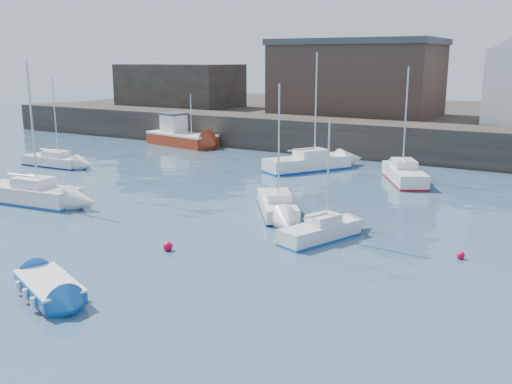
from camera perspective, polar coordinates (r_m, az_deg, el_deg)
The scene contains 16 objects.
water at distance 21.99m, azimuth -16.13°, elevation -10.04°, with size 220.00×220.00×0.00m, color #2D4760.
quay_wall at distance 51.46m, azimuth 13.00°, elevation 5.08°, with size 90.00×5.00×3.00m, color #28231E.
land_strip at distance 68.76m, azimuth 17.52°, elevation 6.70°, with size 90.00×32.00×2.80m, color #28231E.
warehouse at distance 60.51m, azimuth 10.04°, elevation 11.25°, with size 16.40×10.40×7.60m.
bldg_west at distance 70.43m, azimuth -7.62°, elevation 10.51°, with size 14.00×8.00×5.00m.
blue_dinghy at distance 22.28m, azimuth -19.96°, elevation -8.97°, with size 3.91×2.80×0.68m.
fishing_boat at distance 57.75m, azimuth -7.60°, elevation 5.64°, with size 8.11×4.35×5.10m.
sailboat_a at distance 36.73m, azimuth -21.59°, elevation -0.15°, with size 6.55×2.69×8.29m.
sailboat_b at distance 32.05m, azimuth 2.13°, elevation -1.28°, with size 4.66×5.61×7.19m.
sailboat_c at distance 27.48m, azimuth 6.46°, elevation -3.90°, with size 2.87×4.62×5.80m.
sailboat_e at distance 48.79m, azimuth -19.55°, elevation 2.98°, with size 5.55×2.03×7.03m.
sailboat_f at distance 41.45m, azimuth 14.60°, elevation 1.76°, with size 4.68×6.29×7.95m.
sailboat_h at distance 44.55m, azimuth 5.18°, elevation 2.94°, with size 5.52×7.09×8.94m.
buoy_near at distance 26.27m, azimuth -8.80°, elevation -5.80°, with size 0.44×0.44×0.44m, color #EC052F.
buoy_mid at distance 26.47m, azimuth 19.75°, elevation -6.30°, with size 0.36×0.36×0.36m, color #EC052F.
buoy_far at distance 32.46m, azimuth 2.89°, elevation -1.96°, with size 0.40×0.40×0.40m, color #EC052F.
Camera 1 is at (14.92, -13.75, 8.49)m, focal length 40.00 mm.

